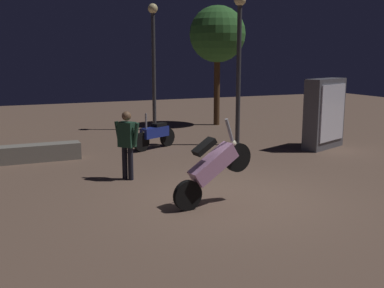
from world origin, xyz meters
TOP-DOWN VIEW (x-y plane):
  - ground_plane at (0.00, 0.00)m, footprint 40.00×40.00m
  - motorcycle_pink_foreground at (-0.55, -0.26)m, footprint 1.66×0.42m
  - motorcycle_blue_parked_left at (0.18, 5.27)m, footprint 1.53×0.82m
  - person_rider_beside at (-1.52, 2.17)m, footprint 0.49×0.56m
  - streetlamp_near at (1.35, 8.75)m, footprint 0.36×0.36m
  - streetlamp_far at (2.77, 4.84)m, footprint 0.36×0.36m
  - tree_left_bg at (4.07, 8.96)m, footprint 2.21×2.21m
  - kiosk_billboard at (4.93, 3.36)m, footprint 1.67×1.06m
  - planter_wall_low at (-3.81, 4.93)m, footprint 3.38×0.50m

SIDE VIEW (x-z plane):
  - ground_plane at x=0.00m, z-range 0.00..0.00m
  - planter_wall_low at x=-3.81m, z-range 0.00..0.45m
  - motorcycle_blue_parked_left at x=0.18m, z-range -0.12..0.99m
  - motorcycle_pink_foreground at x=-0.55m, z-range -0.07..1.56m
  - person_rider_beside at x=-1.52m, z-range 0.14..1.70m
  - kiosk_billboard at x=4.93m, z-range 0.00..2.10m
  - streetlamp_far at x=2.77m, z-range 0.65..5.24m
  - streetlamp_near at x=1.35m, z-range 0.66..5.28m
  - tree_left_bg at x=4.07m, z-range 1.22..5.92m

